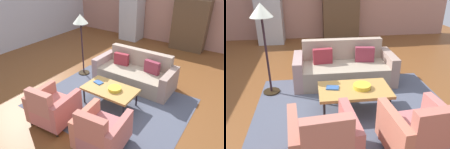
% 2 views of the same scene
% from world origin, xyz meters
% --- Properties ---
extents(ground_plane, '(11.12, 11.12, 0.00)m').
position_xyz_m(ground_plane, '(0.00, 0.00, 0.00)').
color(ground_plane, brown).
extents(wall_back, '(9.26, 0.12, 2.80)m').
position_xyz_m(wall_back, '(0.00, 4.21, 1.40)').
color(wall_back, tan).
rests_on(wall_back, ground).
extents(wall_left, '(0.12, 8.42, 2.80)m').
position_xyz_m(wall_left, '(-4.63, 0.00, 1.40)').
color(wall_left, silver).
rests_on(wall_left, ground).
extents(area_rug, '(3.40, 2.60, 0.01)m').
position_xyz_m(area_rug, '(0.32, -0.56, 0.00)').
color(area_rug, '#4F5465').
rests_on(area_rug, ground).
extents(couch, '(2.10, 0.90, 0.86)m').
position_xyz_m(couch, '(0.32, 0.58, 0.29)').
color(couch, gray).
rests_on(couch, ground).
extents(coffee_table, '(1.20, 0.70, 0.42)m').
position_xyz_m(coffee_table, '(0.32, -0.61, 0.38)').
color(coffee_table, black).
rests_on(coffee_table, ground).
extents(armchair_left, '(0.87, 0.87, 0.88)m').
position_xyz_m(armchair_left, '(-0.28, -1.78, 0.34)').
color(armchair_left, '#321C23').
rests_on(armchair_left, ground).
extents(armchair_right, '(0.87, 0.87, 0.88)m').
position_xyz_m(armchair_right, '(0.92, -1.78, 0.34)').
color(armchair_right, '#391A1A').
rests_on(armchair_right, ground).
extents(fruit_bowl, '(0.29, 0.29, 0.07)m').
position_xyz_m(fruit_bowl, '(0.44, -0.61, 0.46)').
color(fruit_bowl, gold).
rests_on(fruit_bowl, coffee_table).
extents(book_stack, '(0.23, 0.19, 0.02)m').
position_xyz_m(book_stack, '(-0.05, -0.56, 0.43)').
color(book_stack, '#315794').
rests_on(book_stack, coffee_table).
extents(cabinet, '(1.20, 0.51, 1.80)m').
position_xyz_m(cabinet, '(0.70, 3.87, 0.90)').
color(cabinet, brown).
rests_on(cabinet, ground).
extents(refrigerator, '(0.80, 0.73, 1.85)m').
position_xyz_m(refrigerator, '(-1.62, 3.76, 0.93)').
color(refrigerator, '#B7BABF').
rests_on(refrigerator, ground).
extents(floor_lamp, '(0.40, 0.40, 1.72)m').
position_xyz_m(floor_lamp, '(-1.19, 0.22, 1.44)').
color(floor_lamp, black).
rests_on(floor_lamp, ground).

